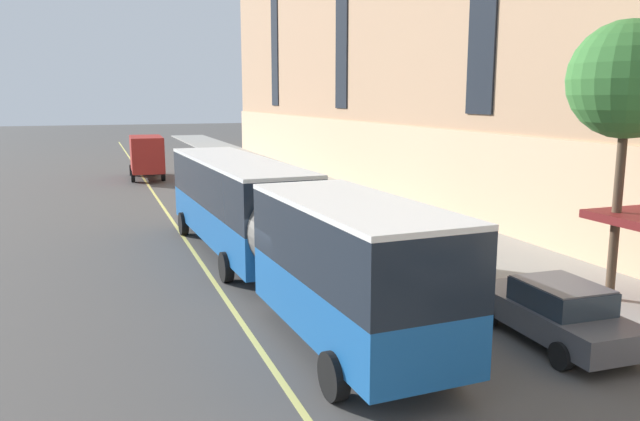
{
  "coord_description": "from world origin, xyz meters",
  "views": [
    {
      "loc": [
        -4.88,
        -15.94,
        5.94
      ],
      "look_at": [
        2.96,
        5.48,
        1.8
      ],
      "focal_mm": 35.0,
      "sensor_mm": 36.0,
      "label": 1
    }
  ],
  "objects": [
    {
      "name": "city_bus",
      "position": [
        0.3,
        3.25,
        2.12
      ],
      "size": [
        3.59,
        19.92,
        3.66
      ],
      "color": "#19569E",
      "rests_on": "ground"
    },
    {
      "name": "box_truck",
      "position": [
        -1.17,
        31.19,
        1.79
      ],
      "size": [
        2.51,
        6.79,
        3.19
      ],
      "color": "maroon",
      "rests_on": "ground"
    },
    {
      "name": "street_tree_mid_block",
      "position": [
        9.06,
        -2.46,
        6.39
      ],
      "size": [
        3.25,
        3.25,
        7.9
      ],
      "color": "brown",
      "rests_on": "sidewalk"
    },
    {
      "name": "ground_plane",
      "position": [
        0.0,
        0.0,
        0.0
      ],
      "size": [
        260.0,
        260.0,
        0.0
      ],
      "primitive_type": "plane",
      "color": "#4C4947"
    },
    {
      "name": "lane_centerline",
      "position": [
        -1.39,
        3.0,
        0.0
      ],
      "size": [
        0.16,
        140.0,
        0.01
      ],
      "primitive_type": "cube",
      "color": "#E0D66B",
      "rests_on": "ground"
    },
    {
      "name": "parked_car_silver_2",
      "position": [
        5.6,
        28.42,
        0.78
      ],
      "size": [
        2.03,
        4.82,
        1.56
      ],
      "color": "#B7B7BC",
      "rests_on": "ground"
    },
    {
      "name": "parked_car_black_4",
      "position": [
        5.69,
        2.08,
        0.78
      ],
      "size": [
        2.0,
        4.23,
        1.56
      ],
      "color": "black",
      "rests_on": "ground"
    },
    {
      "name": "parked_car_darkgray_6",
      "position": [
        5.52,
        -4.26,
        0.78
      ],
      "size": [
        2.12,
        4.67,
        1.56
      ],
      "color": "#4C4C51",
      "rests_on": "ground"
    },
    {
      "name": "sidewalk",
      "position": [
        9.22,
        3.0,
        0.07
      ],
      "size": [
        4.82,
        160.0,
        0.15
      ],
      "primitive_type": "cube",
      "color": "#9E9B93",
      "rests_on": "ground"
    },
    {
      "name": "parked_car_white_1",
      "position": [
        5.58,
        12.13,
        0.78
      ],
      "size": [
        2.08,
        4.24,
        1.56
      ],
      "color": "silver",
      "rests_on": "ground"
    },
    {
      "name": "parked_car_green_3",
      "position": [
        5.67,
        20.73,
        0.78
      ],
      "size": [
        2.02,
        4.25,
        1.56
      ],
      "color": "#23603D",
      "rests_on": "ground"
    }
  ]
}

